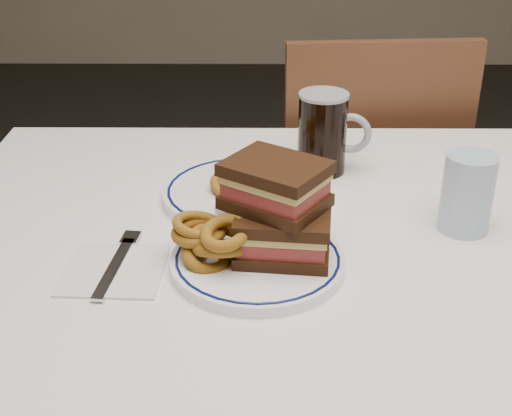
{
  "coord_description": "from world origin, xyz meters",
  "views": [
    {
      "loc": [
        -0.11,
        -0.97,
        1.29
      ],
      "look_at": [
        -0.11,
        -0.12,
        0.85
      ],
      "focal_mm": 50.0,
      "sensor_mm": 36.0,
      "label": 1
    }
  ],
  "objects_px": {
    "reuben_sandwich": "(279,210)",
    "far_plate": "(244,193)",
    "main_plate": "(258,261)",
    "chair_far": "(362,195)",
    "beer_mug": "(324,132)"
  },
  "relations": [
    {
      "from": "chair_far",
      "to": "beer_mug",
      "type": "distance_m",
      "value": 0.54
    },
    {
      "from": "reuben_sandwich",
      "to": "beer_mug",
      "type": "height_order",
      "value": "reuben_sandwich"
    },
    {
      "from": "main_plate",
      "to": "chair_far",
      "type": "bearing_deg",
      "value": 70.8
    },
    {
      "from": "far_plate",
      "to": "reuben_sandwich",
      "type": "bearing_deg",
      "value": -74.81
    },
    {
      "from": "reuben_sandwich",
      "to": "beer_mug",
      "type": "relative_size",
      "value": 1.13
    },
    {
      "from": "chair_far",
      "to": "reuben_sandwich",
      "type": "xyz_separation_m",
      "value": [
        -0.23,
        -0.72,
        0.34
      ]
    },
    {
      "from": "main_plate",
      "to": "reuben_sandwich",
      "type": "bearing_deg",
      "value": 27.59
    },
    {
      "from": "chair_far",
      "to": "beer_mug",
      "type": "relative_size",
      "value": 6.2
    },
    {
      "from": "chair_far",
      "to": "reuben_sandwich",
      "type": "distance_m",
      "value": 0.83
    },
    {
      "from": "main_plate",
      "to": "far_plate",
      "type": "distance_m",
      "value": 0.22
    },
    {
      "from": "reuben_sandwich",
      "to": "chair_far",
      "type": "bearing_deg",
      "value": 72.56
    },
    {
      "from": "reuben_sandwich",
      "to": "far_plate",
      "type": "height_order",
      "value": "reuben_sandwich"
    },
    {
      "from": "beer_mug",
      "to": "reuben_sandwich",
      "type": "bearing_deg",
      "value": -105.41
    },
    {
      "from": "main_plate",
      "to": "far_plate",
      "type": "bearing_deg",
      "value": 96.39
    },
    {
      "from": "chair_far",
      "to": "main_plate",
      "type": "bearing_deg",
      "value": -109.2
    }
  ]
}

